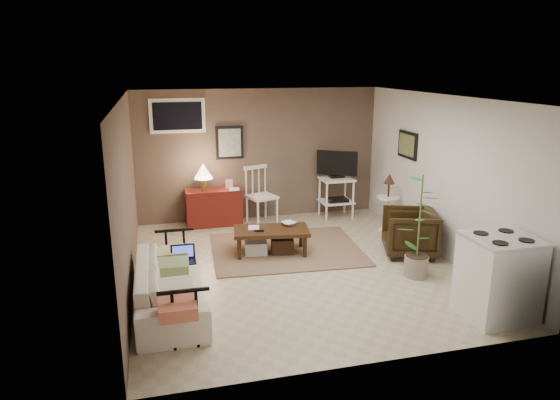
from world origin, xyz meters
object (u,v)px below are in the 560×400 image
object	(u,v)px
tv_stand	(337,183)
stove	(498,277)
armchair	(410,230)
sofa	(169,277)
spindle_chair	(261,197)
coffee_table	(271,239)
red_console	(213,204)
potted_plant	(419,223)
side_table	(388,196)

from	to	relation	value
tv_stand	stove	size ratio (longest dim) A/B	1.30
tv_stand	armchair	world-z (taller)	tv_stand
sofa	spindle_chair	xyz separation A→B (m)	(1.75, 2.97, 0.10)
coffee_table	red_console	world-z (taller)	red_console
armchair	stove	world-z (taller)	stove
red_console	tv_stand	size ratio (longest dim) A/B	0.90
spindle_chair	stove	xyz separation A→B (m)	(1.88, -4.12, -0.00)
red_console	stove	size ratio (longest dim) A/B	1.17
tv_stand	potted_plant	distance (m)	2.86
coffee_table	spindle_chair	world-z (taller)	spindle_chair
coffee_table	stove	size ratio (longest dim) A/B	1.23
coffee_table	side_table	xyz separation A→B (m)	(2.22, 0.59, 0.39)
stove	sofa	bearing A→B (deg)	162.53
coffee_table	spindle_chair	xyz separation A→B (m)	(0.20, 1.59, 0.25)
armchair	spindle_chair	bearing A→B (deg)	-120.23
tv_stand	potted_plant	world-z (taller)	potted_plant
potted_plant	tv_stand	bearing A→B (deg)	92.17
sofa	potted_plant	size ratio (longest dim) A/B	1.36
sofa	armchair	world-z (taller)	same
sofa	armchair	xyz separation A→B (m)	(3.60, 0.86, -0.00)
red_console	side_table	world-z (taller)	red_console
potted_plant	stove	xyz separation A→B (m)	(0.32, -1.24, -0.29)
coffee_table	tv_stand	bearing A→B (deg)	43.66
red_console	potted_plant	size ratio (longest dim) A/B	0.79
coffee_table	stove	bearing A→B (deg)	-50.63
armchair	potted_plant	world-z (taller)	potted_plant
side_table	stove	world-z (taller)	side_table
tv_stand	potted_plant	size ratio (longest dim) A/B	0.87
coffee_table	sofa	world-z (taller)	sofa
coffee_table	tv_stand	distance (m)	2.31
sofa	potted_plant	world-z (taller)	potted_plant
coffee_table	stove	xyz separation A→B (m)	(2.07, -2.52, 0.25)
spindle_chair	side_table	world-z (taller)	spindle_chair
tv_stand	coffee_table	bearing A→B (deg)	-136.34
coffee_table	armchair	distance (m)	2.12
sofa	coffee_table	bearing A→B (deg)	-48.40
sofa	red_console	bearing A→B (deg)	-16.02
red_console	potted_plant	distance (m)	3.85
sofa	tv_stand	bearing A→B (deg)	-47.32
coffee_table	spindle_chair	size ratio (longest dim) A/B	1.16
tv_stand	sofa	bearing A→B (deg)	-137.32
spindle_chair	armchair	bearing A→B (deg)	-48.76
spindle_chair	potted_plant	bearing A→B (deg)	-61.61
armchair	coffee_table	bearing A→B (deg)	-85.71
side_table	stove	distance (m)	3.12
side_table	stove	xyz separation A→B (m)	(-0.15, -3.11, -0.15)
red_console	tv_stand	distance (m)	2.34
tv_stand	stove	xyz separation A→B (m)	(0.43, -4.09, -0.19)
red_console	stove	distance (m)	5.02
sofa	stove	bearing A→B (deg)	-107.47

